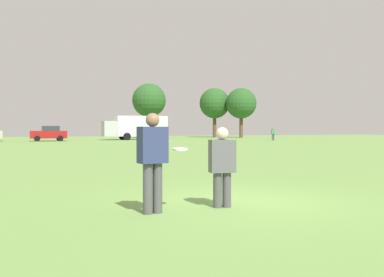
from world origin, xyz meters
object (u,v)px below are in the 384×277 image
at_px(traffic_cone, 149,162).
at_px(bystander_sideline_watcher, 273,133).
at_px(player_thrower, 153,157).
at_px(parked_car_mid_right, 49,133).
at_px(player_defender, 222,163).
at_px(frisbee, 180,149).
at_px(box_truck, 136,127).

height_order(traffic_cone, bystander_sideline_watcher, bystander_sideline_watcher).
distance_m(player_thrower, traffic_cone, 8.77).
height_order(player_thrower, traffic_cone, player_thrower).
relative_size(player_thrower, parked_car_mid_right, 0.42).
relative_size(player_thrower, traffic_cone, 3.67).
bearing_deg(player_thrower, parked_car_mid_right, 88.23).
distance_m(player_defender, frisbee, 0.90).
xyz_separation_m(parked_car_mid_right, box_truck, (11.31, 2.01, 0.83)).
height_order(parked_car_mid_right, bystander_sideline_watcher, parked_car_mid_right).
distance_m(player_thrower, frisbee, 0.55).
distance_m(player_defender, box_truck, 50.72).
height_order(box_truck, bystander_sideline_watcher, box_truck).
bearing_deg(box_truck, bystander_sideline_watcher, -32.51).
xyz_separation_m(player_defender, traffic_cone, (1.02, 8.33, -0.61)).
bearing_deg(parked_car_mid_right, player_thrower, -91.77).
distance_m(frisbee, traffic_cone, 8.61).
xyz_separation_m(player_defender, parked_car_mid_right, (0.08, 47.40, 0.09)).
bearing_deg(box_truck, player_defender, -102.98).
distance_m(box_truck, bystander_sideline_watcher, 18.10).
bearing_deg(player_defender, box_truck, 77.02).
xyz_separation_m(player_thrower, parked_car_mid_right, (1.47, 47.48, -0.07)).
xyz_separation_m(frisbee, box_truck, (12.24, 49.44, 0.64)).
bearing_deg(frisbee, traffic_cone, 77.36).
relative_size(traffic_cone, box_truck, 0.06).
distance_m(frisbee, box_truck, 50.94).
xyz_separation_m(player_thrower, bystander_sideline_watcher, (28.02, 39.77, -0.09)).
relative_size(player_thrower, frisbee, 6.50).
distance_m(player_thrower, parked_car_mid_right, 47.50).
bearing_deg(frisbee, player_thrower, -175.42).
bearing_deg(player_defender, bystander_sideline_watcher, 56.14).
height_order(player_defender, box_truck, box_truck).
bearing_deg(player_thrower, box_truck, 75.52).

